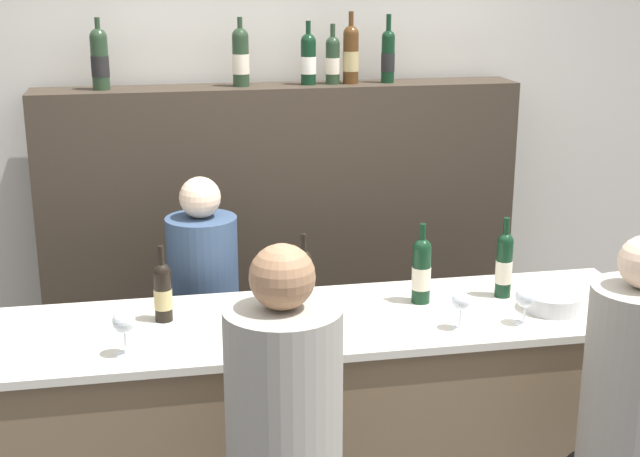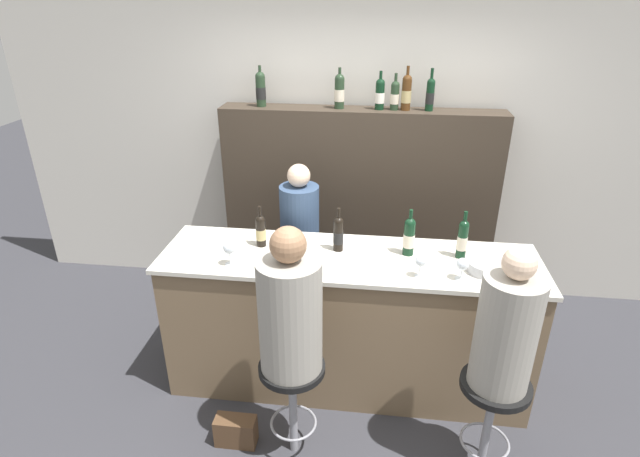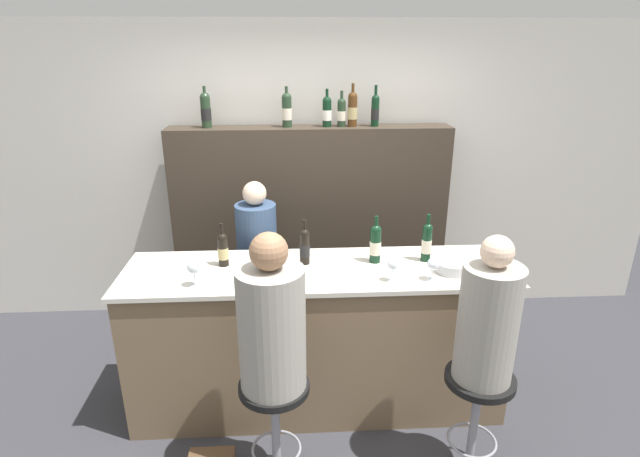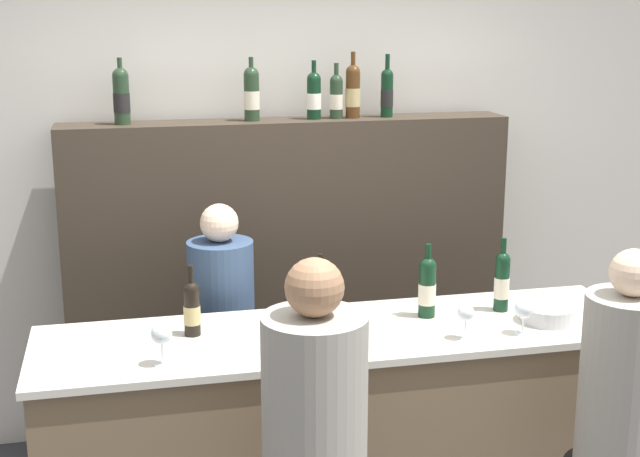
{
  "view_description": "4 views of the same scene",
  "coord_description": "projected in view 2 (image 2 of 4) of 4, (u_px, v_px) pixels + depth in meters",
  "views": [
    {
      "loc": [
        -0.62,
        -2.73,
        2.31
      ],
      "look_at": [
        -0.02,
        0.38,
        1.38
      ],
      "focal_mm": 50.0,
      "sensor_mm": 36.0,
      "label": 1
    },
    {
      "loc": [
        0.17,
        -2.57,
        2.62
      ],
      "look_at": [
        -0.19,
        0.32,
        1.24
      ],
      "focal_mm": 28.0,
      "sensor_mm": 36.0,
      "label": 2
    },
    {
      "loc": [
        -0.15,
        -2.6,
        2.42
      ],
      "look_at": [
        0.02,
        0.41,
        1.29
      ],
      "focal_mm": 28.0,
      "sensor_mm": 36.0,
      "label": 3
    },
    {
      "loc": [
        -0.86,
        -3.01,
        2.33
      ],
      "look_at": [
        -0.11,
        0.27,
        1.49
      ],
      "focal_mm": 50.0,
      "sensor_mm": 36.0,
      "label": 4
    }
  ],
  "objects": [
    {
      "name": "wine_bottle_backbar_2",
      "position": [
        380.0,
        94.0,
        3.98
      ],
      "size": [
        0.07,
        0.07,
        0.3
      ],
      "color": "black",
      "rests_on": "back_bar_cabinet"
    },
    {
      "name": "wall_back",
      "position": [
        361.0,
        155.0,
        4.45
      ],
      "size": [
        6.4,
        0.05,
        2.6
      ],
      "color": "beige",
      "rests_on": "ground_plane"
    },
    {
      "name": "wine_bottle_backbar_1",
      "position": [
        339.0,
        91.0,
        4.01
      ],
      "size": [
        0.08,
        0.08,
        0.32
      ],
      "color": "#233823",
      "rests_on": "back_bar_cabinet"
    },
    {
      "name": "wine_bottle_counter_1",
      "position": [
        338.0,
        233.0,
        3.32
      ],
      "size": [
        0.07,
        0.07,
        0.31
      ],
      "color": "black",
      "rests_on": "bar_counter"
    },
    {
      "name": "wine_bottle_backbar_4",
      "position": [
        406.0,
        92.0,
        3.95
      ],
      "size": [
        0.08,
        0.08,
        0.34
      ],
      "color": "#4C2D14",
      "rests_on": "back_bar_cabinet"
    },
    {
      "name": "bar_counter",
      "position": [
        347.0,
        322.0,
        3.51
      ],
      "size": [
        2.51,
        0.68,
        1.04
      ],
      "color": "brown",
      "rests_on": "ground_plane"
    },
    {
      "name": "bar_stool_right",
      "position": [
        492.0,
        402.0,
        2.81
      ],
      "size": [
        0.39,
        0.39,
        0.67
      ],
      "color": "gray",
      "rests_on": "ground_plane"
    },
    {
      "name": "metal_bowl",
      "position": [
        486.0,
        267.0,
        3.1
      ],
      "size": [
        0.23,
        0.23,
        0.07
      ],
      "color": "#B7B7BC",
      "rests_on": "bar_counter"
    },
    {
      "name": "wine_bottle_backbar_5",
      "position": [
        430.0,
        94.0,
        3.94
      ],
      "size": [
        0.07,
        0.07,
        0.33
      ],
      "color": "black",
      "rests_on": "back_bar_cabinet"
    },
    {
      "name": "wine_bottle_backbar_0",
      "position": [
        261.0,
        89.0,
        4.09
      ],
      "size": [
        0.08,
        0.08,
        0.33
      ],
      "color": "#233823",
      "rests_on": "back_bar_cabinet"
    },
    {
      "name": "wine_bottle_backbar_3",
      "position": [
        395.0,
        95.0,
        3.97
      ],
      "size": [
        0.07,
        0.07,
        0.29
      ],
      "color": "#233823",
      "rests_on": "back_bar_cabinet"
    },
    {
      "name": "ground_plane",
      "position": [
        342.0,
        411.0,
        3.45
      ],
      "size": [
        16.0,
        16.0,
        0.0
      ],
      "primitive_type": "plane",
      "color": "#333338"
    },
    {
      "name": "wine_glass_0",
      "position": [
        229.0,
        249.0,
        3.14
      ],
      "size": [
        0.08,
        0.08,
        0.16
      ],
      "color": "silver",
      "rests_on": "bar_counter"
    },
    {
      "name": "guest_seated_right",
      "position": [
        507.0,
        329.0,
        2.59
      ],
      "size": [
        0.32,
        0.32,
        0.84
      ],
      "color": "gray",
      "rests_on": "bar_stool_right"
    },
    {
      "name": "guest_seated_left",
      "position": [
        290.0,
        311.0,
        2.72
      ],
      "size": [
        0.35,
        0.35,
        0.88
      ],
      "color": "gray",
      "rests_on": "bar_stool_left"
    },
    {
      "name": "handbag",
      "position": [
        236.0,
        431.0,
        3.17
      ],
      "size": [
        0.26,
        0.12,
        0.2
      ],
      "color": "#513823",
      "rests_on": "ground_plane"
    },
    {
      "name": "wine_glass_1",
      "position": [
        421.0,
        262.0,
        3.01
      ],
      "size": [
        0.07,
        0.07,
        0.14
      ],
      "color": "silver",
      "rests_on": "bar_counter"
    },
    {
      "name": "bar_stool_left",
      "position": [
        292.0,
        384.0,
        2.94
      ],
      "size": [
        0.39,
        0.39,
        0.67
      ],
      "color": "gray",
      "rests_on": "ground_plane"
    },
    {
      "name": "wine_bottle_counter_2",
      "position": [
        409.0,
        236.0,
        3.27
      ],
      "size": [
        0.07,
        0.07,
        0.32
      ],
      "color": "black",
      "rests_on": "bar_counter"
    },
    {
      "name": "wine_bottle_counter_3",
      "position": [
        462.0,
        239.0,
        3.23
      ],
      "size": [
        0.07,
        0.07,
        0.33
      ],
      "color": "black",
      "rests_on": "bar_counter"
    },
    {
      "name": "bartender",
      "position": [
        300.0,
        257.0,
        4.05
      ],
      "size": [
        0.31,
        0.31,
        1.46
      ],
      "color": "#334766",
      "rests_on": "ground_plane"
    },
    {
      "name": "wine_bottle_counter_0",
      "position": [
        261.0,
        230.0,
        3.38
      ],
      "size": [
        0.07,
        0.07,
        0.29
      ],
      "color": "black",
      "rests_on": "bar_counter"
    },
    {
      "name": "wine_glass_2",
      "position": [
        463.0,
        265.0,
        2.99
      ],
      "size": [
        0.08,
        0.08,
        0.14
      ],
      "color": "silver",
      "rests_on": "bar_counter"
    },
    {
      "name": "back_bar_cabinet",
      "position": [
        358.0,
        208.0,
        4.43
      ],
      "size": [
        2.34,
        0.28,
        1.76
      ],
      "color": "#382D23",
      "rests_on": "ground_plane"
    }
  ]
}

